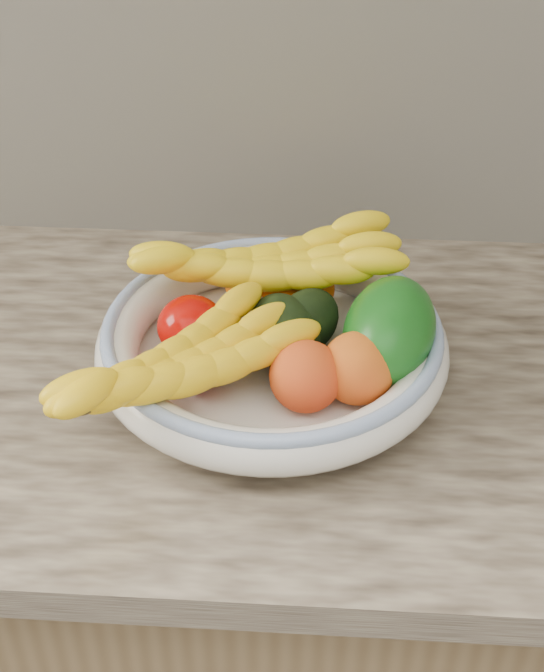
{
  "coord_description": "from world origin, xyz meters",
  "views": [
    {
      "loc": [
        0.05,
        0.84,
        1.58
      ],
      "look_at": [
        0.0,
        1.66,
        0.96
      ],
      "focal_mm": 50.0,
      "sensor_mm": 36.0,
      "label": 1
    }
  ],
  "objects_px": {
    "banana_bunch_back": "(267,270)",
    "banana_bunch_front": "(180,371)",
    "green_mango": "(389,331)",
    "fruit_bowl": "(272,344)"
  },
  "relations": [
    {
      "from": "green_mango",
      "to": "banana_bunch_back",
      "type": "bearing_deg",
      "value": 156.7
    },
    {
      "from": "banana_bunch_back",
      "to": "banana_bunch_front",
      "type": "xyz_separation_m",
      "value": [
        -0.08,
        -0.18,
        -0.01
      ]
    },
    {
      "from": "fruit_bowl",
      "to": "banana_bunch_back",
      "type": "relative_size",
      "value": 1.18
    },
    {
      "from": "green_mango",
      "to": "banana_bunch_back",
      "type": "relative_size",
      "value": 0.46
    },
    {
      "from": "banana_bunch_front",
      "to": "fruit_bowl",
      "type": "bearing_deg",
      "value": 2.62
    },
    {
      "from": "fruit_bowl",
      "to": "banana_bunch_front",
      "type": "xyz_separation_m",
      "value": [
        -0.09,
        -0.09,
        0.03
      ]
    },
    {
      "from": "fruit_bowl",
      "to": "green_mango",
      "type": "xyz_separation_m",
      "value": [
        0.13,
        -0.01,
        0.03
      ]
    },
    {
      "from": "fruit_bowl",
      "to": "banana_bunch_back",
      "type": "height_order",
      "value": "banana_bunch_back"
    },
    {
      "from": "banana_bunch_back",
      "to": "banana_bunch_front",
      "type": "bearing_deg",
      "value": -123.86
    },
    {
      "from": "green_mango",
      "to": "banana_bunch_back",
      "type": "height_order",
      "value": "green_mango"
    }
  ]
}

